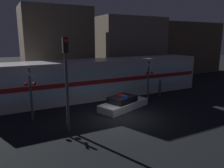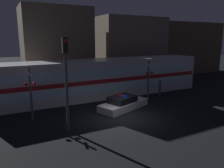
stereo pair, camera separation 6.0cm
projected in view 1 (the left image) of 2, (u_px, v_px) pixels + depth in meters
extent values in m
plane|color=black|center=(123.00, 118.00, 16.03)|extent=(120.00, 120.00, 0.00)
cube|color=silver|center=(102.00, 78.00, 21.70)|extent=(21.78, 3.19, 3.68)
cube|color=maroon|center=(109.00, 81.00, 20.31)|extent=(21.35, 0.03, 0.37)
cube|color=silver|center=(109.00, 88.00, 20.45)|extent=(20.69, 0.02, 0.74)
cube|color=silver|center=(109.00, 72.00, 20.15)|extent=(20.69, 0.02, 0.74)
cube|color=silver|center=(124.00, 105.00, 18.11)|extent=(4.87, 3.16, 0.58)
cube|color=black|center=(122.00, 99.00, 17.87)|extent=(2.57, 2.16, 0.50)
cube|color=blue|center=(125.00, 96.00, 17.64)|extent=(0.36, 0.55, 0.12)
cube|color=red|center=(120.00, 95.00, 17.98)|extent=(0.36, 0.55, 0.12)
cylinder|color=#3F384C|center=(160.00, 92.00, 21.93)|extent=(0.24, 0.24, 0.79)
cylinder|color=#595147|center=(160.00, 85.00, 21.78)|extent=(0.28, 0.28, 0.66)
sphere|color=brown|center=(160.00, 81.00, 21.69)|extent=(0.22, 0.22, 0.22)
cylinder|color=#4C4C51|center=(148.00, 81.00, 20.41)|extent=(0.15, 0.15, 3.68)
sphere|color=red|center=(147.00, 73.00, 20.00)|extent=(0.25, 0.25, 0.25)
sphere|color=red|center=(152.00, 73.00, 20.25)|extent=(0.25, 0.25, 0.25)
cube|color=white|center=(149.00, 66.00, 20.03)|extent=(0.58, 0.03, 0.58)
cylinder|color=#4C4C51|center=(31.00, 94.00, 15.35)|extent=(0.15, 0.15, 3.77)
sphere|color=red|center=(26.00, 84.00, 14.94)|extent=(0.25, 0.25, 0.25)
sphere|color=red|center=(35.00, 84.00, 15.19)|extent=(0.25, 0.25, 0.25)
cube|color=white|center=(29.00, 74.00, 14.97)|extent=(0.58, 0.03, 0.58)
cylinder|color=#4C4C51|center=(67.00, 94.00, 13.22)|extent=(0.18, 0.18, 4.90)
cube|color=black|center=(65.00, 45.00, 12.62)|extent=(0.30, 0.30, 0.90)
sphere|color=red|center=(66.00, 41.00, 12.39)|extent=(0.23, 0.23, 0.23)
cube|color=brown|center=(56.00, 48.00, 25.89)|extent=(7.70, 5.22, 9.22)
cube|color=#726656|center=(131.00, 49.00, 30.13)|extent=(9.20, 4.41, 8.49)
cube|color=brown|center=(186.00, 48.00, 36.47)|extent=(11.91, 4.35, 8.17)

